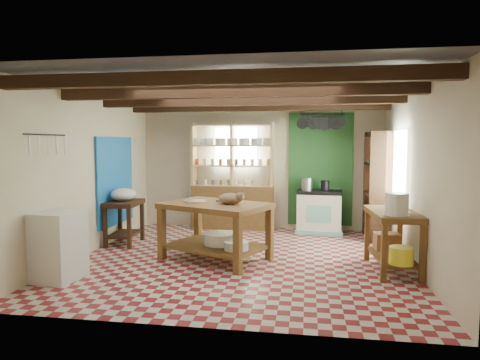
% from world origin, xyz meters
% --- Properties ---
extents(floor, '(5.00, 5.00, 0.02)m').
position_xyz_m(floor, '(0.00, 0.00, -0.01)').
color(floor, maroon).
rests_on(floor, ground).
extents(ceiling, '(5.00, 5.00, 0.02)m').
position_xyz_m(ceiling, '(0.00, 0.00, 2.60)').
color(ceiling, '#4A4B4F').
rests_on(ceiling, wall_back).
extents(wall_back, '(5.00, 0.04, 2.60)m').
position_xyz_m(wall_back, '(0.00, 2.50, 1.30)').
color(wall_back, beige).
rests_on(wall_back, floor).
extents(wall_front, '(5.00, 0.04, 2.60)m').
position_xyz_m(wall_front, '(0.00, -2.50, 1.30)').
color(wall_front, beige).
rests_on(wall_front, floor).
extents(wall_left, '(0.04, 5.00, 2.60)m').
position_xyz_m(wall_left, '(-2.50, 0.00, 1.30)').
color(wall_left, beige).
rests_on(wall_left, floor).
extents(wall_right, '(0.04, 5.00, 2.60)m').
position_xyz_m(wall_right, '(2.50, 0.00, 1.30)').
color(wall_right, beige).
rests_on(wall_right, floor).
extents(ceiling_beams, '(5.00, 3.80, 0.15)m').
position_xyz_m(ceiling_beams, '(0.00, 0.00, 2.48)').
color(ceiling_beams, '#351F12').
rests_on(ceiling_beams, ceiling).
extents(blue_wall_patch, '(0.04, 1.40, 1.60)m').
position_xyz_m(blue_wall_patch, '(-2.47, 0.90, 1.10)').
color(blue_wall_patch, '#1761AC').
rests_on(blue_wall_patch, wall_left).
extents(green_wall_patch, '(1.30, 0.04, 2.30)m').
position_xyz_m(green_wall_patch, '(1.25, 2.47, 1.25)').
color(green_wall_patch, '#215423').
rests_on(green_wall_patch, wall_back).
extents(window_back, '(0.90, 0.02, 0.80)m').
position_xyz_m(window_back, '(-0.50, 2.48, 1.70)').
color(window_back, silver).
rests_on(window_back, wall_back).
extents(window_right, '(0.02, 1.30, 1.20)m').
position_xyz_m(window_right, '(2.48, 1.00, 1.40)').
color(window_right, silver).
rests_on(window_right, wall_right).
extents(utensil_rail, '(0.06, 0.90, 0.28)m').
position_xyz_m(utensil_rail, '(-2.44, -1.20, 1.78)').
color(utensil_rail, black).
rests_on(utensil_rail, wall_left).
extents(pot_rack, '(0.86, 0.12, 0.36)m').
position_xyz_m(pot_rack, '(1.25, 2.05, 2.18)').
color(pot_rack, black).
rests_on(pot_rack, ceiling).
extents(shelving_unit, '(1.70, 0.34, 2.20)m').
position_xyz_m(shelving_unit, '(-0.55, 2.31, 1.10)').
color(shelving_unit, '#DAB37D').
rests_on(shelving_unit, floor).
extents(tall_rack, '(0.40, 0.86, 2.00)m').
position_xyz_m(tall_rack, '(2.28, 1.80, 1.00)').
color(tall_rack, '#351F12').
rests_on(tall_rack, floor).
extents(work_table, '(1.83, 1.57, 0.87)m').
position_xyz_m(work_table, '(-0.39, -0.08, 0.44)').
color(work_table, brown).
rests_on(work_table, floor).
extents(stove, '(0.91, 0.64, 0.85)m').
position_xyz_m(stove, '(1.24, 2.15, 0.42)').
color(stove, silver).
rests_on(stove, floor).
extents(prep_table, '(0.56, 0.79, 0.77)m').
position_xyz_m(prep_table, '(-2.20, 0.64, 0.39)').
color(prep_table, '#351F12').
rests_on(prep_table, floor).
extents(white_cabinet, '(0.55, 0.64, 0.90)m').
position_xyz_m(white_cabinet, '(-2.22, -1.34, 0.45)').
color(white_cabinet, silver).
rests_on(white_cabinet, floor).
extents(right_counter, '(0.66, 1.22, 0.85)m').
position_xyz_m(right_counter, '(2.18, -0.27, 0.42)').
color(right_counter, brown).
rests_on(right_counter, floor).
extents(cat, '(0.43, 0.36, 0.17)m').
position_xyz_m(cat, '(-0.14, -0.13, 0.96)').
color(cat, '#987558').
rests_on(cat, work_table).
extents(steel_tray, '(0.49, 0.49, 0.02)m').
position_xyz_m(steel_tray, '(-0.73, 0.02, 0.88)').
color(steel_tray, '#B8B7C0').
rests_on(steel_tray, work_table).
extents(basin_large, '(0.66, 0.66, 0.17)m').
position_xyz_m(basin_large, '(-0.33, -0.05, 0.32)').
color(basin_large, silver).
rests_on(basin_large, work_table).
extents(basin_small, '(0.47, 0.47, 0.12)m').
position_xyz_m(basin_small, '(-0.02, -0.35, 0.29)').
color(basin_small, silver).
rests_on(basin_small, work_table).
extents(kettle_left, '(0.23, 0.23, 0.25)m').
position_xyz_m(kettle_left, '(0.99, 2.17, 0.97)').
color(kettle_left, '#B8B7C0').
rests_on(kettle_left, stove).
extents(kettle_right, '(0.17, 0.17, 0.21)m').
position_xyz_m(kettle_right, '(1.34, 2.14, 0.95)').
color(kettle_right, black).
rests_on(kettle_right, stove).
extents(enamel_bowl, '(0.47, 0.47, 0.23)m').
position_xyz_m(enamel_bowl, '(-2.20, 0.64, 0.89)').
color(enamel_bowl, silver).
rests_on(enamel_bowl, prep_table).
extents(white_bucket, '(0.31, 0.31, 0.30)m').
position_xyz_m(white_bucket, '(2.15, -0.62, 0.99)').
color(white_bucket, silver).
rests_on(white_bucket, right_counter).
extents(wicker_basket, '(0.37, 0.30, 0.25)m').
position_xyz_m(wicker_basket, '(2.16, 0.03, 0.35)').
color(wicker_basket, '#AE7246').
rests_on(wicker_basket, right_counter).
extents(yellow_tub, '(0.33, 0.33, 0.22)m').
position_xyz_m(yellow_tub, '(2.21, -0.72, 0.34)').
color(yellow_tub, yellow).
rests_on(yellow_tub, right_counter).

